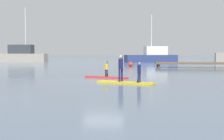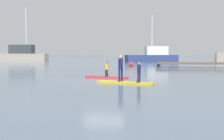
% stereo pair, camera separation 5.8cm
% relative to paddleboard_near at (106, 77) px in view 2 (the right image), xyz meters
% --- Properties ---
extents(ground_plane, '(240.00, 240.00, 0.00)m').
position_rel_paddleboard_near_xyz_m(ground_plane, '(0.10, -2.49, -0.05)').
color(ground_plane, slate).
extents(paddleboard_near, '(3.13, 1.54, 0.10)m').
position_rel_paddleboard_near_xyz_m(paddleboard_near, '(0.00, 0.00, 0.00)').
color(paddleboard_near, red).
rests_on(paddleboard_near, ground).
extents(paddler_child_solo, '(0.23, 0.36, 1.09)m').
position_rel_paddleboard_near_xyz_m(paddler_child_solo, '(0.01, 0.01, 0.62)').
color(paddler_child_solo, black).
rests_on(paddler_child_solo, paddleboard_near).
extents(paddleboard_far, '(3.44, 1.96, 0.10)m').
position_rel_paddleboard_near_xyz_m(paddleboard_far, '(1.53, -3.77, -0.00)').
color(paddleboard_far, gold).
rests_on(paddleboard_far, ground).
extents(paddler_adult, '(0.35, 0.46, 1.52)m').
position_rel_paddleboard_near_xyz_m(paddler_adult, '(1.23, -3.64, 0.92)').
color(paddler_adult, '#19194C').
rests_on(paddler_adult, paddleboard_far).
extents(paddler_child_front, '(0.26, 0.38, 1.19)m').
position_rel_paddleboard_near_xyz_m(paddler_child_front, '(2.29, -4.11, 0.69)').
color(paddler_child_front, '#19194C').
rests_on(paddler_child_front, paddleboard_far).
extents(fishing_boat_white_large, '(9.78, 2.55, 9.12)m').
position_rel_paddleboard_near_xyz_m(fishing_boat_white_large, '(-18.30, 31.41, 1.05)').
color(fishing_boat_white_large, '#9E9384').
rests_on(fishing_boat_white_large, ground).
extents(motor_boat_small_navy, '(8.78, 4.65, 7.76)m').
position_rel_paddleboard_near_xyz_m(motor_boat_small_navy, '(4.12, 31.59, 0.93)').
color(motor_boat_small_navy, navy).
rests_on(motor_boat_small_navy, ground).
extents(floating_dock, '(12.07, 2.63, 0.56)m').
position_rel_paddleboard_near_xyz_m(floating_dock, '(10.04, 15.27, 0.42)').
color(floating_dock, brown).
rests_on(floating_dock, ground).
extents(mooring_buoy_near, '(0.56, 0.56, 0.56)m').
position_rel_paddleboard_near_xyz_m(mooring_buoy_near, '(1.10, 16.64, 0.23)').
color(mooring_buoy_near, red).
rests_on(mooring_buoy_near, ground).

